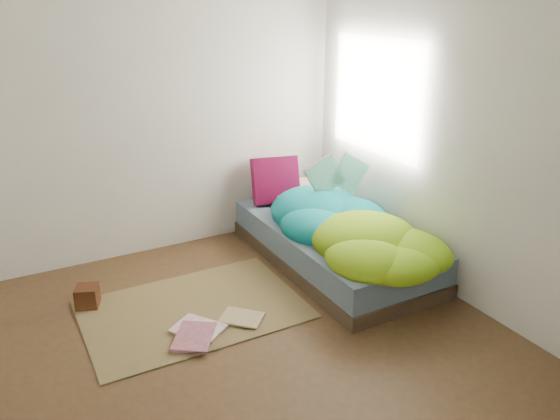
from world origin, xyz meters
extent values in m
cube|color=#442E1A|center=(0.00, 0.00, 0.00)|extent=(3.50, 3.50, 0.00)
cube|color=silver|center=(0.00, 1.75, 1.30)|extent=(3.50, 0.04, 2.60)
cube|color=silver|center=(0.00, -1.75, 1.30)|extent=(3.50, 0.04, 2.60)
cube|color=silver|center=(1.75, 0.00, 1.30)|extent=(0.04, 3.50, 2.60)
cube|color=white|center=(1.74, 0.90, 1.40)|extent=(0.01, 1.00, 1.20)
cube|color=#362C1D|center=(1.22, 0.72, 0.06)|extent=(1.00, 2.00, 0.12)
cube|color=#4A5E77|center=(1.22, 0.72, 0.23)|extent=(0.98, 1.96, 0.22)
cube|color=brown|center=(-0.15, 0.55, 0.01)|extent=(1.60, 1.10, 0.01)
cube|color=beige|center=(1.39, 1.43, 0.41)|extent=(0.72, 0.63, 0.14)
cube|color=#4E0520|center=(1.07, 1.51, 0.56)|extent=(0.46, 0.24, 0.44)
cube|color=#36160C|center=(-0.84, 0.98, 0.09)|extent=(0.21, 0.21, 0.16)
imported|color=white|center=(-0.32, 0.19, 0.03)|extent=(0.40, 0.42, 0.03)
imported|color=#BD6D88|center=(-0.39, 0.25, 0.03)|extent=(0.41, 0.43, 0.03)
imported|color=tan|center=(0.03, 0.17, 0.02)|extent=(0.36, 0.36, 0.02)
camera|label=1|loc=(-1.28, -2.88, 2.22)|focal=35.00mm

